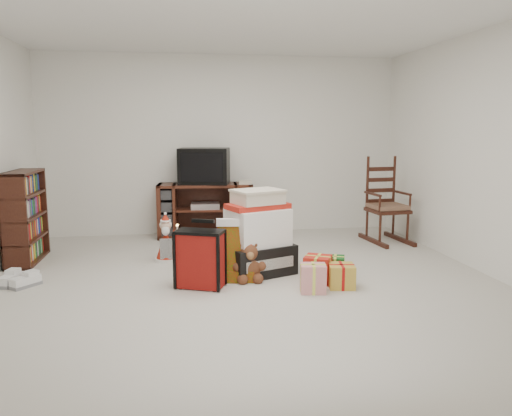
{
  "coord_description": "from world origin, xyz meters",
  "views": [
    {
      "loc": [
        -0.61,
        -4.61,
        1.5
      ],
      "look_at": [
        0.2,
        0.6,
        0.65
      ],
      "focal_mm": 35.0,
      "sensor_mm": 36.0,
      "label": 1
    }
  ],
  "objects": [
    {
      "name": "bookshelf",
      "position": [
        -2.33,
        1.23,
        0.49
      ],
      "size": [
        0.28,
        0.84,
        1.02
      ],
      "color": "#3C1B10",
      "rests_on": "floor"
    },
    {
      "name": "sneaker_pair",
      "position": [
        -2.16,
        0.29,
        0.05
      ],
      "size": [
        0.41,
        0.3,
        0.1
      ],
      "rotation": [
        0.0,
        0.0,
        -0.43
      ],
      "color": "white",
      "rests_on": "floor"
    },
    {
      "name": "tv_stand",
      "position": [
        -0.26,
        2.24,
        0.37
      ],
      "size": [
        1.32,
        0.55,
        0.74
      ],
      "rotation": [
        0.0,
        0.0,
        -0.07
      ],
      "color": "#4A2015",
      "rests_on": "floor"
    },
    {
      "name": "stocking",
      "position": [
        -0.14,
        0.13,
        0.32
      ],
      "size": [
        0.31,
        0.16,
        0.63
      ],
      "primitive_type": null,
      "rotation": [
        0.0,
        0.0,
        -0.12
      ],
      "color": "#0D720C",
      "rests_on": "floor"
    },
    {
      "name": "room",
      "position": [
        0.0,
        0.0,
        1.25
      ],
      "size": [
        5.01,
        5.01,
        2.51
      ],
      "color": "beige",
      "rests_on": "ground"
    },
    {
      "name": "gift_cluster",
      "position": [
        0.8,
        -0.14,
        0.12
      ],
      "size": [
        0.5,
        0.76,
        0.23
      ],
      "color": "red",
      "rests_on": "floor"
    },
    {
      "name": "teddy_bear",
      "position": [
        0.05,
        0.12,
        0.17
      ],
      "size": [
        0.26,
        0.23,
        0.38
      ],
      "color": "brown",
      "rests_on": "floor"
    },
    {
      "name": "red_suitcase",
      "position": [
        -0.43,
        -0.03,
        0.28
      ],
      "size": [
        0.48,
        0.36,
        0.65
      ],
      "rotation": [
        0.0,
        0.0,
        -0.38
      ],
      "color": "maroon",
      "rests_on": "floor"
    },
    {
      "name": "santa_figurine",
      "position": [
        0.33,
        0.85,
        0.21
      ],
      "size": [
        0.26,
        0.25,
        0.54
      ],
      "color": "#A52211",
      "rests_on": "floor"
    },
    {
      "name": "mrs_claus_figurine",
      "position": [
        -0.77,
        1.0,
        0.21
      ],
      "size": [
        0.27,
        0.25,
        0.54
      ],
      "color": "#A52211",
      "rests_on": "floor"
    },
    {
      "name": "crt_television",
      "position": [
        -0.27,
        2.24,
        0.98
      ],
      "size": [
        0.74,
        0.6,
        0.49
      ],
      "rotation": [
        0.0,
        0.0,
        -0.19
      ],
      "color": "black",
      "rests_on": "tv_stand"
    },
    {
      "name": "gift_pile",
      "position": [
        0.18,
        0.35,
        0.38
      ],
      "size": [
        0.81,
        0.71,
        0.86
      ],
      "rotation": [
        0.0,
        0.0,
        0.38
      ],
      "color": "black",
      "rests_on": "floor"
    },
    {
      "name": "rocking_chair",
      "position": [
        2.1,
        1.58,
        0.4
      ],
      "size": [
        0.55,
        0.82,
        1.17
      ],
      "rotation": [
        0.0,
        0.0,
        0.11
      ],
      "color": "#3C1B10",
      "rests_on": "floor"
    }
  ]
}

